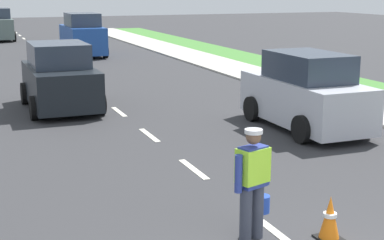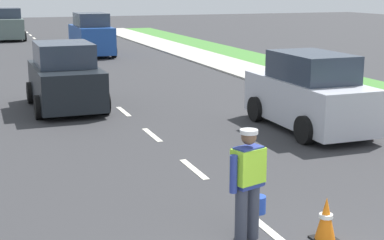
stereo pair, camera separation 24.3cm
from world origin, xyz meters
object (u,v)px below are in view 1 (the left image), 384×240
(traffic_cone_near, at_px, (330,218))
(car_parked_curbside, at_px, (305,94))
(car_oncoming_lead, at_px, (60,79))
(car_outgoing_far, at_px, (83,36))
(road_worker, at_px, (253,179))

(traffic_cone_near, height_order, car_parked_curbside, car_parked_curbside)
(traffic_cone_near, bearing_deg, car_oncoming_lead, 101.01)
(traffic_cone_near, height_order, car_outgoing_far, car_outgoing_far)
(road_worker, bearing_deg, car_outgoing_far, 84.55)
(car_outgoing_far, bearing_deg, road_worker, -95.45)
(car_outgoing_far, xyz_separation_m, car_parked_curbside, (2.12, -18.60, -0.13))
(road_worker, height_order, car_parked_curbside, car_parked_curbside)
(road_worker, relative_size, car_oncoming_lead, 0.42)
(road_worker, xyz_separation_m, car_parked_curbside, (4.43, 5.64, -0.00))
(car_oncoming_lead, bearing_deg, road_worker, -84.13)
(car_parked_curbside, bearing_deg, car_oncoming_lead, 138.45)
(car_oncoming_lead, distance_m, car_outgoing_far, 14.12)
(car_outgoing_far, bearing_deg, car_parked_curbside, -83.49)
(road_worker, xyz_separation_m, car_oncoming_lead, (-1.08, 10.53, -0.00))
(road_worker, relative_size, car_parked_curbside, 0.40)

